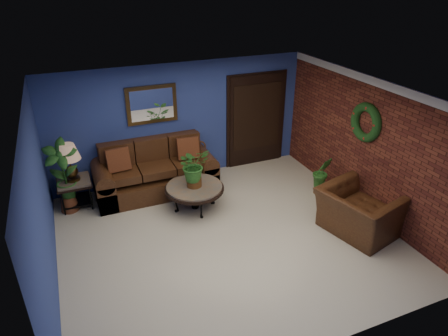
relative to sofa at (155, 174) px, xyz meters
name	(u,v)px	position (x,y,z in m)	size (l,w,h in m)	color
floor	(227,237)	(0.74, -2.09, -0.36)	(5.50, 5.50, 0.00)	beige
wall_back	(181,122)	(0.74, 0.41, 0.89)	(5.50, 0.04, 2.50)	navy
wall_left	(41,209)	(-2.01, -2.09, 0.89)	(0.04, 5.00, 2.50)	navy
wall_right_brick	(366,146)	(3.49, -2.09, 0.89)	(0.04, 5.00, 2.50)	maroon
ceiling	(228,96)	(0.74, -2.09, 2.14)	(5.50, 5.00, 0.02)	silver
crown_molding	(376,82)	(3.46, -2.09, 2.07)	(0.03, 5.00, 0.14)	white
wall_mirror	(152,105)	(0.14, 0.37, 1.36)	(1.02, 0.06, 0.77)	#473116
closet_door	(256,121)	(2.49, 0.38, 0.69)	(1.44, 0.06, 2.18)	black
wreath	(366,122)	(3.43, -2.04, 1.34)	(0.72, 0.72, 0.16)	black
sofa	(155,174)	(0.00, 0.00, 0.00)	(2.41, 1.04, 1.09)	#492C14
coffee_table	(194,189)	(0.53, -0.98, 0.07)	(1.12, 1.12, 0.48)	#57524C
end_table	(75,186)	(-1.56, -0.04, 0.08)	(0.63, 0.63, 0.57)	#57524C
table_lamp	(69,158)	(-1.56, -0.04, 0.67)	(0.42, 0.42, 0.71)	#473116
side_chair	(202,159)	(1.04, 0.02, 0.14)	(0.44, 0.44, 0.89)	brown
armchair	(359,212)	(2.89, -2.81, 0.05)	(1.24, 1.08, 0.80)	#492C14
coffee_plant	(194,166)	(0.53, -0.98, 0.55)	(0.66, 0.60, 0.76)	#5D3117
floor_plant	(322,175)	(3.09, -1.44, 0.07)	(0.43, 0.37, 0.82)	#5D3117
tall_plant	(63,174)	(-1.71, -0.14, 0.42)	(0.72, 0.58, 1.44)	brown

